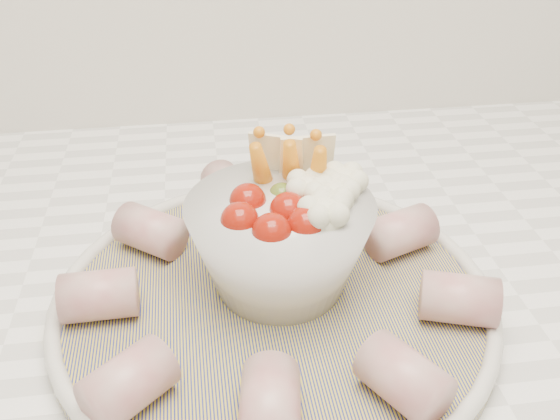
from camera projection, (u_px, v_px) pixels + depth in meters
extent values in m
cube|color=white|center=(358.00, 274.00, 0.55)|extent=(2.04, 0.62, 0.04)
cylinder|color=navy|center=(274.00, 303.00, 0.48)|extent=(0.34, 0.34, 0.01)
torus|color=silver|center=(274.00, 296.00, 0.48)|extent=(0.34, 0.34, 0.01)
sphere|color=maroon|center=(240.00, 221.00, 0.43)|extent=(0.03, 0.03, 0.03)
sphere|color=maroon|center=(272.00, 232.00, 0.42)|extent=(0.03, 0.03, 0.03)
sphere|color=maroon|center=(306.00, 225.00, 0.43)|extent=(0.03, 0.03, 0.03)
sphere|color=maroon|center=(248.00, 201.00, 0.45)|extent=(0.03, 0.03, 0.03)
sphere|color=maroon|center=(288.00, 211.00, 0.44)|extent=(0.03, 0.03, 0.03)
sphere|color=#526923|center=(282.00, 196.00, 0.47)|extent=(0.02, 0.02, 0.02)
cone|color=orange|center=(262.00, 173.00, 0.47)|extent=(0.03, 0.04, 0.06)
cone|color=orange|center=(291.00, 169.00, 0.48)|extent=(0.03, 0.04, 0.06)
cone|color=orange|center=(318.00, 176.00, 0.47)|extent=(0.02, 0.04, 0.06)
sphere|color=white|center=(333.00, 201.00, 0.45)|extent=(0.03, 0.03, 0.03)
sphere|color=white|center=(325.00, 219.00, 0.43)|extent=(0.03, 0.03, 0.03)
sphere|color=white|center=(343.00, 188.00, 0.47)|extent=(0.03, 0.03, 0.03)
sphere|color=white|center=(310.00, 195.00, 0.46)|extent=(0.03, 0.03, 0.03)
cube|color=#F8ECC1|center=(277.00, 160.00, 0.49)|extent=(0.04, 0.03, 0.05)
cube|color=#F8ECC1|center=(306.00, 161.00, 0.49)|extent=(0.04, 0.01, 0.05)
cylinder|color=#AC4E52|center=(400.00, 232.00, 0.52)|extent=(0.06, 0.05, 0.04)
cylinder|color=#AC4E52|center=(324.00, 194.00, 0.57)|extent=(0.06, 0.06, 0.04)
cylinder|color=#AC4E52|center=(226.00, 190.00, 0.57)|extent=(0.05, 0.06, 0.04)
cylinder|color=#AC4E52|center=(150.00, 231.00, 0.52)|extent=(0.06, 0.06, 0.04)
cylinder|color=#AC4E52|center=(99.00, 295.00, 0.45)|extent=(0.05, 0.04, 0.04)
cylinder|color=#AC4E52|center=(128.00, 383.00, 0.38)|extent=(0.06, 0.06, 0.04)
cylinder|color=#AC4E52|center=(270.00, 406.00, 0.37)|extent=(0.04, 0.06, 0.04)
cylinder|color=#AC4E52|center=(404.00, 378.00, 0.38)|extent=(0.06, 0.06, 0.04)
cylinder|color=#AC4E52|center=(459.00, 299.00, 0.45)|extent=(0.06, 0.05, 0.04)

